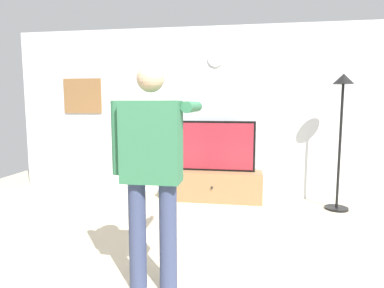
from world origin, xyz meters
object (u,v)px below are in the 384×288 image
(wall_clock, at_px, (216,58))
(person_standing_nearer_lamp, at_px, (152,164))
(television, at_px, (214,146))
(framed_picture, at_px, (83,96))
(floor_lamp, at_px, (342,114))
(tv_stand, at_px, (213,186))

(wall_clock, relative_size, person_standing_nearer_lamp, 0.15)
(television, height_order, framed_picture, framed_picture)
(television, xyz_separation_m, wall_clock, (0.00, 0.24, 1.36))
(television, bearing_deg, floor_lamp, -7.11)
(wall_clock, bearing_deg, floor_lamp, -14.66)
(television, relative_size, wall_clock, 4.78)
(wall_clock, relative_size, floor_lamp, 0.14)
(television, distance_m, framed_picture, 2.41)
(person_standing_nearer_lamp, bearing_deg, television, 84.66)
(wall_clock, height_order, framed_picture, wall_clock)
(television, height_order, floor_lamp, floor_lamp)
(floor_lamp, relative_size, person_standing_nearer_lamp, 1.06)
(wall_clock, bearing_deg, television, -90.00)
(framed_picture, height_order, person_standing_nearer_lamp, framed_picture)
(person_standing_nearer_lamp, bearing_deg, tv_stand, 84.57)
(floor_lamp, bearing_deg, person_standing_nearer_lamp, -130.46)
(tv_stand, relative_size, framed_picture, 2.23)
(tv_stand, relative_size, wall_clock, 5.65)
(floor_lamp, bearing_deg, wall_clock, 165.34)
(person_standing_nearer_lamp, bearing_deg, wall_clock, 85.12)
(wall_clock, bearing_deg, person_standing_nearer_lamp, -94.88)
(wall_clock, xyz_separation_m, floor_lamp, (1.78, -0.47, -0.84))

